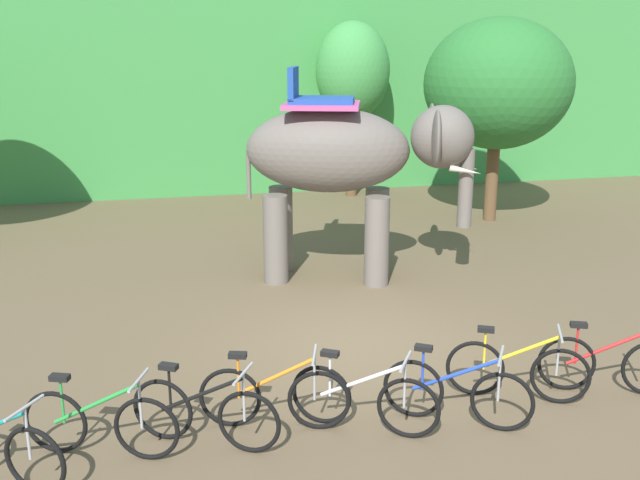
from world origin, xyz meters
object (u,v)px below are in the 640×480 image
(tree_right, at_px, (498,84))
(elephant, at_px, (347,159))
(bike_blue, at_px, (457,392))
(bike_orange, at_px, (274,396))
(bike_red, at_px, (608,364))
(bike_green, at_px, (100,423))
(bike_black, at_px, (205,413))
(bike_white, at_px, (364,399))
(bike_yellow, at_px, (517,370))
(tree_left, at_px, (353,72))

(tree_right, distance_m, elephant, 5.80)
(bike_blue, bearing_deg, bike_orange, 169.64)
(elephant, xyz_separation_m, bike_red, (1.98, -5.12, -1.82))
(tree_right, xyz_separation_m, bike_red, (-2.56, -8.58, -2.85))
(bike_green, relative_size, bike_black, 1.06)
(bike_green, distance_m, bike_white, 2.83)
(bike_black, relative_size, bike_white, 1.03)
(elephant, relative_size, bike_yellow, 2.71)
(bike_white, bearing_deg, bike_red, 3.42)
(tree_right, xyz_separation_m, bike_green, (-8.57, -8.65, -2.85))
(bike_orange, bearing_deg, bike_green, -174.96)
(bike_orange, xyz_separation_m, bike_white, (0.96, -0.28, 0.00))
(tree_left, bearing_deg, bike_blue, -99.92)
(bike_black, xyz_separation_m, bike_white, (1.75, -0.08, 0.00))
(tree_right, relative_size, bike_black, 3.12)
(bike_black, relative_size, bike_orange, 0.92)
(bike_black, bearing_deg, bike_red, 1.33)
(bike_green, distance_m, bike_black, 1.08)
(elephant, bearing_deg, bike_green, -127.77)
(bike_black, bearing_deg, tree_left, 67.84)
(bike_green, distance_m, bike_orange, 1.87)
(tree_left, height_order, bike_orange, tree_left)
(tree_right, xyz_separation_m, bike_white, (-5.75, -8.77, -2.85))
(bike_orange, bearing_deg, elephant, 66.70)
(bike_orange, bearing_deg, bike_black, -165.59)
(tree_right, distance_m, bike_yellow, 9.70)
(tree_left, relative_size, bike_black, 3.10)
(bike_green, distance_m, bike_red, 6.01)
(elephant, bearing_deg, tree_right, 37.26)
(bike_yellow, bearing_deg, elephant, 99.10)
(tree_left, relative_size, tree_right, 0.99)
(tree_left, distance_m, bike_white, 13.08)
(bike_black, height_order, bike_blue, same)
(bike_yellow, bearing_deg, bike_white, -171.89)
(bike_blue, relative_size, bike_yellow, 0.95)
(bike_white, bearing_deg, bike_black, 177.51)
(elephant, height_order, bike_yellow, elephant)
(elephant, distance_m, bike_red, 5.79)
(tree_left, relative_size, bike_green, 2.92)
(bike_yellow, distance_m, bike_red, 1.18)
(bike_orange, xyz_separation_m, bike_blue, (2.03, -0.37, 0.00))
(bike_green, xyz_separation_m, bike_red, (6.01, 0.08, 0.00))
(bike_green, bearing_deg, bike_yellow, 2.05)
(bike_black, height_order, bike_red, same)
(bike_orange, bearing_deg, bike_yellow, 0.18)
(elephant, xyz_separation_m, bike_white, (-1.21, -5.31, -1.82))
(tree_right, relative_size, elephant, 1.12)
(tree_right, relative_size, bike_blue, 3.21)
(elephant, height_order, bike_green, elephant)
(bike_blue, bearing_deg, bike_white, 174.98)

